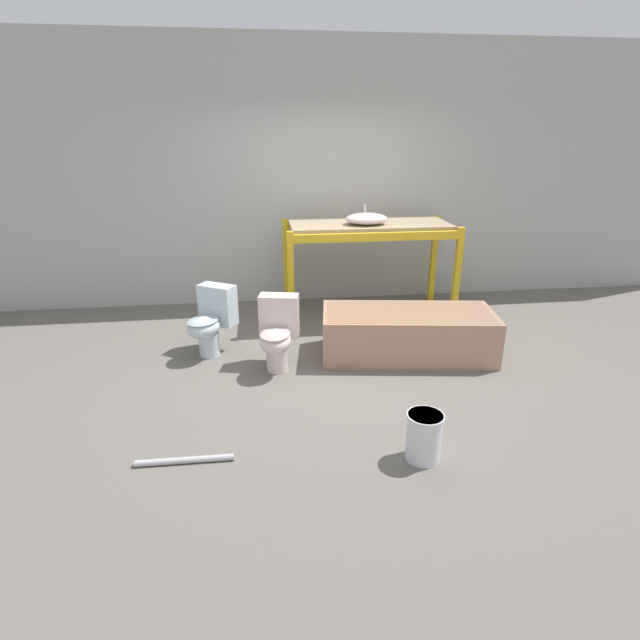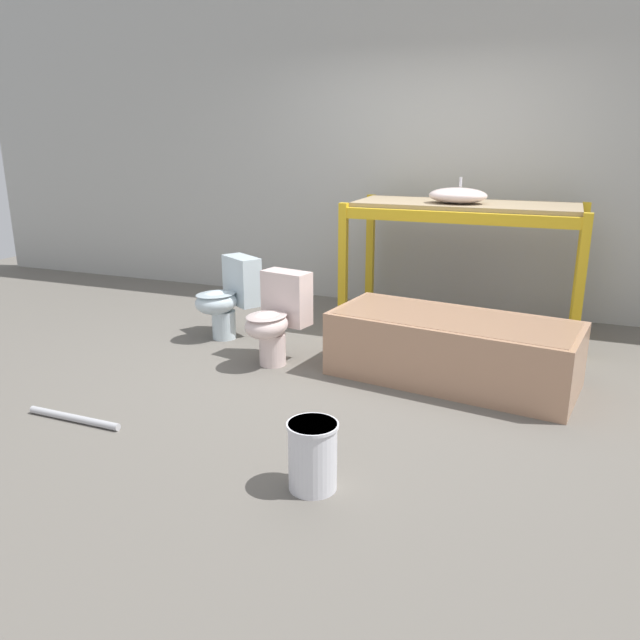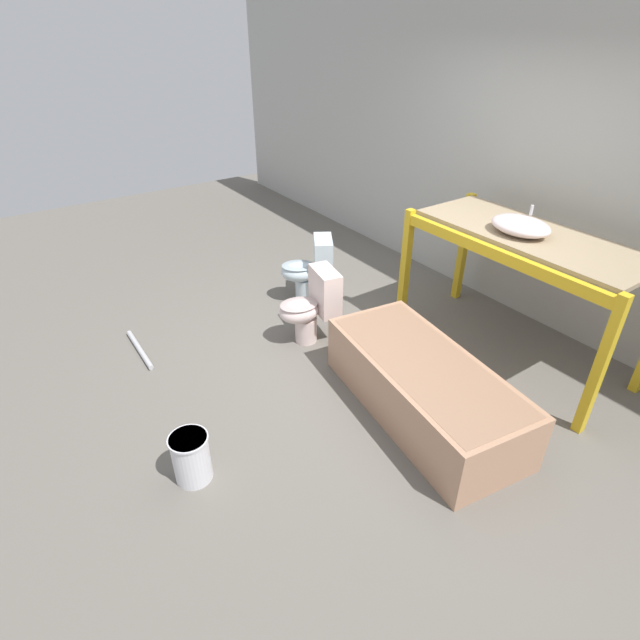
% 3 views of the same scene
% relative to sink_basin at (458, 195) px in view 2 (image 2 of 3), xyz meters
% --- Properties ---
extents(ground_plane, '(12.00, 12.00, 0.00)m').
position_rel_sink_basin_xyz_m(ground_plane, '(-0.49, -1.07, -1.20)').
color(ground_plane, '#666059').
extents(warehouse_wall_rear, '(10.80, 0.08, 3.20)m').
position_rel_sink_basin_xyz_m(warehouse_wall_rear, '(-0.49, 0.82, 0.40)').
color(warehouse_wall_rear, '#ADADA8').
rests_on(warehouse_wall_rear, ground_plane).
extents(shelving_rack, '(1.99, 0.87, 1.13)m').
position_rel_sink_basin_xyz_m(shelving_rack, '(0.06, 0.09, -0.23)').
color(shelving_rack, gold).
rests_on(shelving_rack, ground_plane).
extents(sink_basin, '(0.48, 0.37, 0.21)m').
position_rel_sink_basin_xyz_m(sink_basin, '(0.00, 0.00, 0.00)').
color(sink_basin, silver).
rests_on(sink_basin, shelving_rack).
extents(bathtub_main, '(1.78, 0.96, 0.46)m').
position_rel_sink_basin_xyz_m(bathtub_main, '(0.21, -1.12, -0.93)').
color(bathtub_main, tan).
rests_on(bathtub_main, ground_plane).
extents(toilet_near, '(0.56, 0.63, 0.69)m').
position_rel_sink_basin_xyz_m(toilet_near, '(-1.75, -0.83, -0.83)').
color(toilet_near, silver).
rests_on(toilet_near, ground_plane).
extents(toilet_far, '(0.43, 0.59, 0.69)m').
position_rel_sink_basin_xyz_m(toilet_far, '(-1.10, -1.25, -0.83)').
color(toilet_far, silver).
rests_on(toilet_far, ground_plane).
extents(bucket_white, '(0.26, 0.26, 0.35)m').
position_rel_sink_basin_xyz_m(bucket_white, '(-0.17, -2.81, -1.02)').
color(bucket_white, silver).
rests_on(bucket_white, ground_plane).
extents(loose_pipe, '(0.67, 0.05, 0.05)m').
position_rel_sink_basin_xyz_m(loose_pipe, '(-1.82, -2.65, -1.18)').
color(loose_pipe, '#B7B7BC').
rests_on(loose_pipe, ground_plane).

